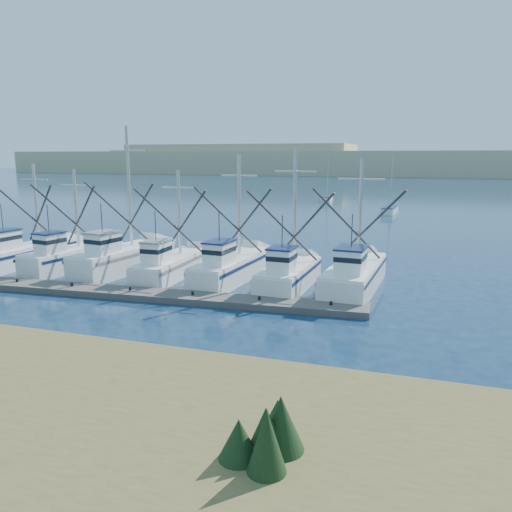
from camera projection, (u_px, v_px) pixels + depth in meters
The scene contains 6 objects.
ground at pixel (205, 340), 22.95m from camera, with size 500.00×500.00×0.00m, color #0E223D.
floating_dock at pixel (130, 293), 29.97m from camera, with size 28.16×1.88×0.38m, color #56524D.
dune_ridge at pixel (399, 163), 217.76m from camera, with size 360.00×60.00×10.00m, color tan.
trawler_fleet at pixel (176, 264), 34.38m from camera, with size 28.16×9.14×10.40m.
sailboat_near at pixel (390, 210), 72.61m from camera, with size 2.18×6.13×8.10m.
sailboat_far at pixel (327, 199), 91.47m from camera, with size 1.96×5.31×8.10m.
Camera 1 is at (8.91, -19.95, 8.34)m, focal length 35.00 mm.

